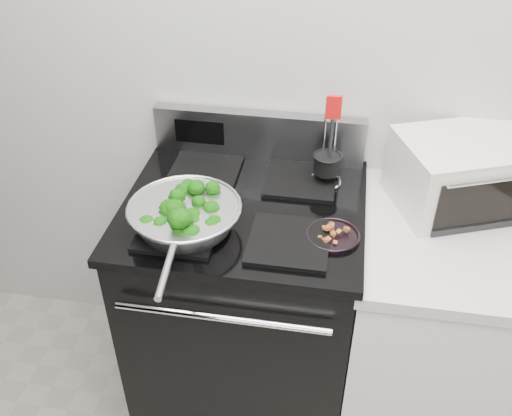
% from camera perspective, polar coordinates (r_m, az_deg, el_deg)
% --- Properties ---
extents(back_wall, '(4.00, 0.02, 2.70)m').
position_cam_1_polar(back_wall, '(1.95, 9.54, 14.92)').
color(back_wall, '#B4B2AB').
rests_on(back_wall, ground).
extents(gas_range, '(0.79, 0.69, 1.13)m').
position_cam_1_polar(gas_range, '(2.17, -1.08, -9.54)').
color(gas_range, black).
rests_on(gas_range, floor).
extents(counter, '(0.62, 0.68, 0.92)m').
position_cam_1_polar(counter, '(2.20, 17.11, -11.82)').
color(counter, white).
rests_on(counter, floor).
extents(skillet, '(0.35, 0.56, 0.07)m').
position_cam_1_polar(skillet, '(1.74, -7.13, -0.72)').
color(skillet, silver).
rests_on(skillet, gas_range).
extents(broccoli_pile, '(0.27, 0.27, 0.10)m').
position_cam_1_polar(broccoli_pile, '(1.73, -7.17, -0.16)').
color(broccoli_pile, black).
rests_on(broccoli_pile, skillet).
extents(bacon_plate, '(0.16, 0.16, 0.04)m').
position_cam_1_polar(bacon_plate, '(1.74, 7.70, -2.47)').
color(bacon_plate, black).
rests_on(bacon_plate, gas_range).
extents(utensil_holder, '(0.11, 0.11, 0.33)m').
position_cam_1_polar(utensil_holder, '(1.95, 7.08, 4.00)').
color(utensil_holder, silver).
rests_on(utensil_holder, gas_range).
extents(toaster_oven, '(0.50, 0.44, 0.24)m').
position_cam_1_polar(toaster_oven, '(1.98, 19.90, 3.30)').
color(toaster_oven, silver).
rests_on(toaster_oven, counter).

